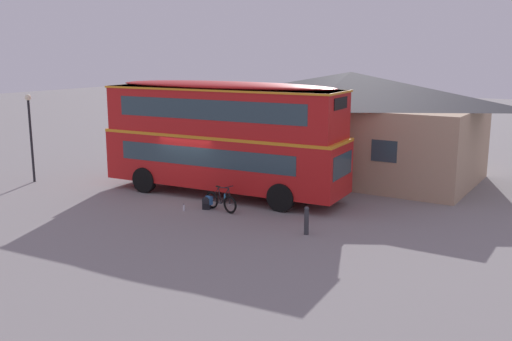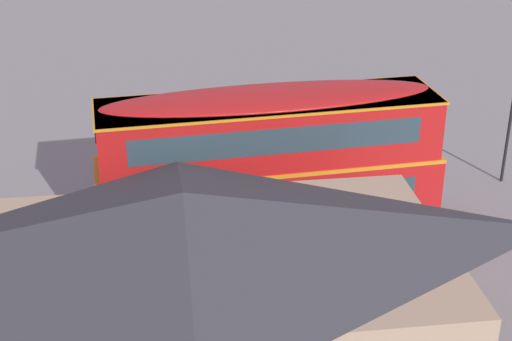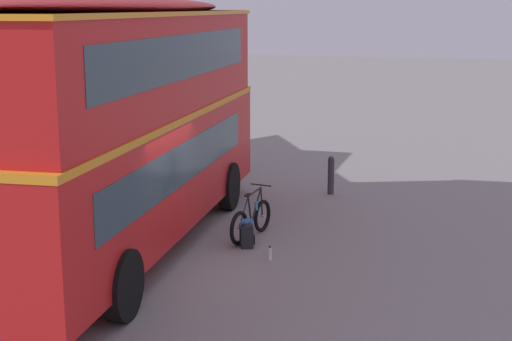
% 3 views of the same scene
% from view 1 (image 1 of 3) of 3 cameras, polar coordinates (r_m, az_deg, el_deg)
% --- Properties ---
extents(ground_plane, '(120.00, 120.00, 0.00)m').
position_cam_1_polar(ground_plane, '(24.47, -6.17, -2.54)').
color(ground_plane, gray).
extents(double_decker_bus, '(10.68, 3.32, 4.79)m').
position_cam_1_polar(double_decker_bus, '(24.07, -3.28, 3.69)').
color(double_decker_bus, black).
rests_on(double_decker_bus, ground).
extents(touring_bicycle, '(1.67, 0.51, 1.03)m').
position_cam_1_polar(touring_bicycle, '(22.13, -3.64, -3.04)').
color(touring_bicycle, black).
rests_on(touring_bicycle, ground).
extents(backpack_on_ground, '(0.35, 0.35, 0.49)m').
position_cam_1_polar(backpack_on_ground, '(22.40, -4.90, -3.19)').
color(backpack_on_ground, black).
rests_on(backpack_on_ground, ground).
extents(water_bottle_clear_plastic, '(0.08, 0.08, 0.26)m').
position_cam_1_polar(water_bottle_clear_plastic, '(22.33, -7.13, -3.64)').
color(water_bottle_clear_plastic, silver).
rests_on(water_bottle_clear_plastic, ground).
extents(pub_building, '(12.21, 6.85, 5.02)m').
position_cam_1_polar(pub_building, '(28.44, 9.18, 4.63)').
color(pub_building, tan).
rests_on(pub_building, ground).
extents(street_lamp, '(0.28, 0.28, 4.07)m').
position_cam_1_polar(street_lamp, '(28.52, -21.38, 3.98)').
color(street_lamp, black).
rests_on(street_lamp, ground).
extents(kerb_bollard, '(0.16, 0.16, 0.97)m').
position_cam_1_polar(kerb_bollard, '(19.31, 5.00, -4.89)').
color(kerb_bollard, '#333338').
rests_on(kerb_bollard, ground).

